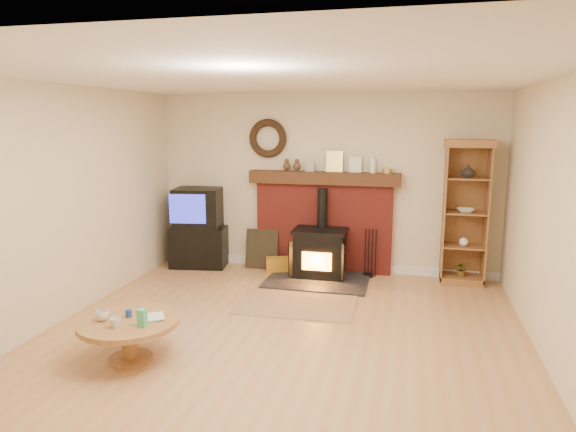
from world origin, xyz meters
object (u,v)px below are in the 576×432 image
(tv_unit, at_px, (199,229))
(curio_cabinet, at_px, (465,212))
(coffee_table, at_px, (129,327))
(wood_stove, at_px, (320,255))

(tv_unit, xyz_separation_m, curio_cabinet, (3.86, 0.09, 0.41))
(tv_unit, relative_size, coffee_table, 1.29)
(curio_cabinet, bearing_deg, wood_stove, -171.70)
(tv_unit, height_order, curio_cabinet, curio_cabinet)
(curio_cabinet, bearing_deg, coffee_table, -134.97)
(wood_stove, height_order, curio_cabinet, curio_cabinet)
(curio_cabinet, bearing_deg, tv_unit, -178.71)
(curio_cabinet, height_order, coffee_table, curio_cabinet)
(wood_stove, distance_m, tv_unit, 1.94)
(coffee_table, bearing_deg, tv_unit, 101.65)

